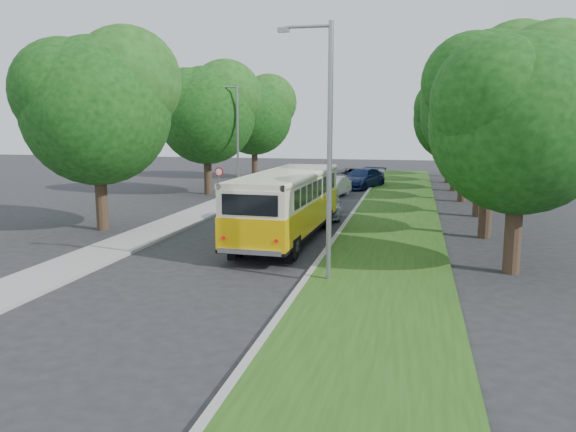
% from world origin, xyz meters
% --- Properties ---
extents(ground, '(120.00, 120.00, 0.00)m').
position_xyz_m(ground, '(0.00, 0.00, 0.00)').
color(ground, '#242426').
rests_on(ground, ground).
extents(curb, '(0.20, 70.00, 0.15)m').
position_xyz_m(curb, '(3.60, 5.00, 0.07)').
color(curb, gray).
rests_on(curb, ground).
extents(grass_verge, '(4.50, 70.00, 0.13)m').
position_xyz_m(grass_verge, '(5.95, 5.00, 0.07)').
color(grass_verge, '#234B14').
rests_on(grass_verge, ground).
extents(sidewalk, '(2.20, 70.00, 0.12)m').
position_xyz_m(sidewalk, '(-4.80, 5.00, 0.06)').
color(sidewalk, gray).
rests_on(sidewalk, ground).
extents(treeline, '(24.27, 41.91, 9.46)m').
position_xyz_m(treeline, '(3.15, 17.99, 5.93)').
color(treeline, '#332319').
rests_on(treeline, ground).
extents(lamppost_near, '(1.71, 0.16, 8.00)m').
position_xyz_m(lamppost_near, '(4.21, -2.50, 4.37)').
color(lamppost_near, gray).
rests_on(lamppost_near, ground).
extents(lamppost_far, '(1.71, 0.16, 7.50)m').
position_xyz_m(lamppost_far, '(-4.70, 16.00, 4.12)').
color(lamppost_far, gray).
rests_on(lamppost_far, ground).
extents(warning_sign, '(0.56, 0.10, 2.50)m').
position_xyz_m(warning_sign, '(-4.50, 11.98, 1.71)').
color(warning_sign, gray).
rests_on(warning_sign, ground).
extents(vintage_bus, '(2.99, 10.24, 3.02)m').
position_xyz_m(vintage_bus, '(1.61, 3.47, 1.51)').
color(vintage_bus, '#EBB207').
rests_on(vintage_bus, ground).
extents(car_silver, '(2.26, 4.56, 1.49)m').
position_xyz_m(car_silver, '(2.19, 10.06, 0.75)').
color(car_silver, '#ACACB1').
rests_on(car_silver, ground).
extents(car_white, '(2.27, 4.39, 1.38)m').
position_xyz_m(car_white, '(1.36, 18.54, 0.69)').
color(car_white, silver).
rests_on(car_white, ground).
extents(car_blue, '(3.87, 5.70, 1.53)m').
position_xyz_m(car_blue, '(2.86, 24.26, 0.77)').
color(car_blue, navy).
rests_on(car_blue, ground).
extents(car_grey, '(3.81, 5.86, 1.50)m').
position_xyz_m(car_grey, '(1.90, 25.29, 0.75)').
color(car_grey, '#505257').
rests_on(car_grey, ground).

